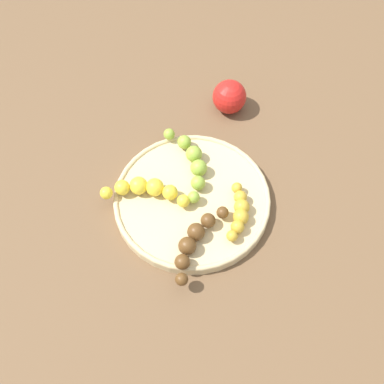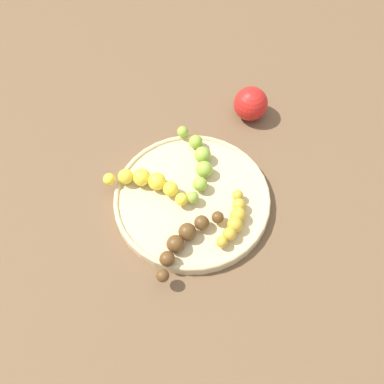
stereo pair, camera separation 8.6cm
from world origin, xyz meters
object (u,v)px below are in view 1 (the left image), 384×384
Objects in this scene: banana_green at (192,162)px; banana_spotted at (239,212)px; fruit_bowl at (192,199)px; apple_red at (229,97)px; banana_yellow at (146,189)px; banana_overripe at (195,240)px.

banana_spotted is at bearing -67.29° from banana_green.
apple_red is at bearing -126.83° from fruit_bowl.
fruit_bowl is 0.10m from banana_spotted.
banana_yellow is 2.13× the size of apple_red.
banana_overripe is (0.05, 0.16, -0.00)m from banana_green.
apple_red is at bearing 99.15° from banana_spotted.
fruit_bowl is at bearing -57.36° from banana_overripe.
banana_yellow is 0.28m from apple_red.
banana_yellow is at bearing -158.95° from banana_green.
banana_overripe is (0.03, 0.09, 0.02)m from fruit_bowl.
banana_overripe is 1.82× the size of apple_red.
banana_green is 0.17m from banana_overripe.
banana_spotted is at bearing -98.22° from banana_yellow.
fruit_bowl is 1.93× the size of banana_yellow.
banana_yellow reaches higher than banana_overripe.
fruit_bowl is 0.25m from apple_red.
fruit_bowl is at bearing 163.29° from banana_spotted.
banana_overripe is at bearing 74.56° from fruit_bowl.
fruit_bowl is 0.10m from banana_overripe.
banana_overripe is at bearing -136.53° from banana_spotted.
banana_spotted is 1.53× the size of apple_red.
banana_yellow is at bearing 172.73° from banana_spotted.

